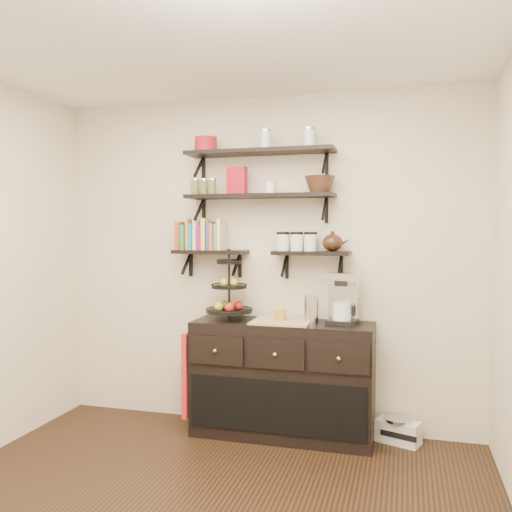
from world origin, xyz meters
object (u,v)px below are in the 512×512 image
at_px(sideboard, 282,379).
at_px(radio, 398,431).
at_px(coffee_maker, 343,300).
at_px(fruit_stand, 230,296).

xyz_separation_m(sideboard, radio, (0.88, 0.10, -0.36)).
bearing_deg(radio, coffee_maker, -150.39).
relative_size(sideboard, fruit_stand, 2.59).
xyz_separation_m(sideboard, fruit_stand, (-0.43, 0.00, 0.63)).
bearing_deg(coffee_maker, sideboard, -166.73).
bearing_deg(fruit_stand, coffee_maker, 1.46).
bearing_deg(radio, fruit_stand, -155.68).
bearing_deg(fruit_stand, sideboard, -0.54).
bearing_deg(sideboard, fruit_stand, 179.46).
distance_m(coffee_maker, radio, 1.08).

